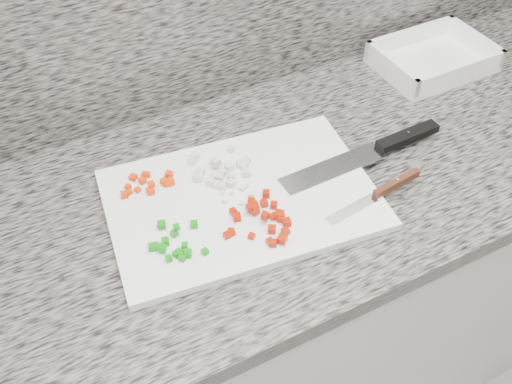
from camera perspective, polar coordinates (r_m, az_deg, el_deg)
cabinet at (r=1.50m, az=2.54°, el=-11.06°), size 3.92×0.62×0.86m
countertop at (r=1.15m, az=3.26°, el=1.25°), size 3.96×0.64×0.04m
cutting_board at (r=1.07m, az=-1.44°, el=-0.72°), size 0.53×0.39×0.02m
carrot_pile at (r=1.10m, az=-10.55°, el=0.87°), size 0.11×0.07×0.02m
onion_pile at (r=1.10m, az=-3.59°, el=2.16°), size 0.12×0.12×0.03m
green_pepper_pile at (r=0.99m, az=-8.35°, el=-5.07°), size 0.10×0.10×0.02m
red_pepper_pile at (r=1.02m, az=0.78°, el=-2.61°), size 0.12×0.13×0.02m
garlic_pile at (r=1.07m, az=-1.95°, el=0.05°), size 0.06×0.06×0.01m
chef_knife at (r=1.18m, az=12.56°, el=4.45°), size 0.37×0.06×0.02m
paring_knife at (r=1.09m, az=12.83°, el=0.23°), size 0.22×0.04×0.02m
tray at (r=1.48m, az=17.26°, el=12.53°), size 0.27×0.20×0.06m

